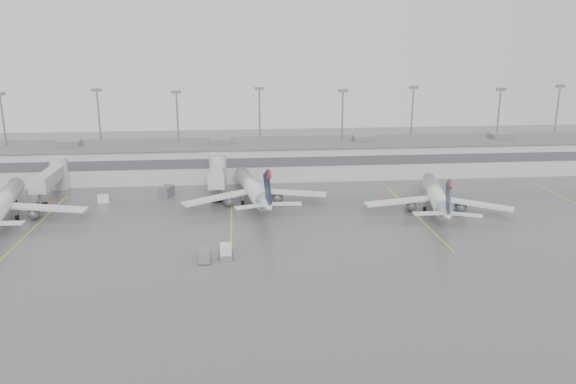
{
  "coord_description": "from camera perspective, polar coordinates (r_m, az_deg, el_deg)",
  "views": [
    {
      "loc": [
        -16.54,
        -75.79,
        32.66
      ],
      "look_at": [
        -6.9,
        24.0,
        5.0
      ],
      "focal_mm": 35.0,
      "sensor_mm": 36.0,
      "label": 1
    }
  ],
  "objects": [
    {
      "name": "jet_far_left",
      "position": [
        114.75,
        -27.08,
        -1.07
      ],
      "size": [
        29.96,
        33.86,
        11.02
      ],
      "rotation": [
        0.0,
        0.0,
        0.17
      ],
      "color": "silver",
      "rests_on": "ground"
    },
    {
      "name": "stand_markings",
      "position": [
        106.29,
        3.71,
        -2.5
      ],
      "size": [
        105.25,
        40.0,
        0.01
      ],
      "color": "yellow",
      "rests_on": "ground"
    },
    {
      "name": "light_masts",
      "position": [
        142.02,
        1.24,
        7.07
      ],
      "size": [
        142.4,
        8.0,
        20.6
      ],
      "color": "gray",
      "rests_on": "ground"
    },
    {
      "name": "terminal",
      "position": [
        137.77,
        1.5,
        3.48
      ],
      "size": [
        152.0,
        17.0,
        9.45
      ],
      "color": "#B0B0AB",
      "rests_on": "ground"
    },
    {
      "name": "gse_loader",
      "position": [
        122.09,
        -12.24,
        0.08
      ],
      "size": [
        3.29,
        4.03,
        2.17
      ],
      "primitive_type": "cube",
      "rotation": [
        0.0,
        0.0,
        -0.37
      ],
      "color": "slate",
      "rests_on": "ground"
    },
    {
      "name": "gse_uld_b",
      "position": [
        123.03,
        -2.41,
        0.43
      ],
      "size": [
        2.49,
        1.73,
        1.71
      ],
      "primitive_type": "cube",
      "rotation": [
        0.0,
        0.0,
        0.05
      ],
      "color": "silver",
      "rests_on": "ground"
    },
    {
      "name": "jet_bridge_right",
      "position": [
        124.94,
        -7.19,
        1.98
      ],
      "size": [
        4.0,
        17.2,
        7.0
      ],
      "color": "#ADB0B2",
      "rests_on": "ground"
    },
    {
      "name": "jet_bridge_left",
      "position": [
        130.81,
        -22.7,
        1.5
      ],
      "size": [
        4.0,
        17.2,
        7.0
      ],
      "color": "#ADB0B2",
      "rests_on": "ground"
    },
    {
      "name": "jet_mid_left",
      "position": [
        112.94,
        -3.56,
        0.33
      ],
      "size": [
        29.0,
        32.75,
        10.65
      ],
      "rotation": [
        0.0,
        0.0,
        0.16
      ],
      "color": "silver",
      "rests_on": "ground"
    },
    {
      "name": "gse_uld_a",
      "position": [
        121.01,
        -18.27,
        -0.65
      ],
      "size": [
        2.47,
        1.94,
        1.55
      ],
      "primitive_type": "cube",
      "rotation": [
        0.0,
        0.0,
        0.24
      ],
      "color": "silver",
      "rests_on": "ground"
    },
    {
      "name": "cone_b",
      "position": [
        116.54,
        -7.85,
        -0.83
      ],
      "size": [
        0.42,
        0.42,
        0.67
      ],
      "primitive_type": "cone",
      "color": "#F56005",
      "rests_on": "ground"
    },
    {
      "name": "baggage_tug",
      "position": [
        87.03,
        -6.34,
        -6.15
      ],
      "size": [
        2.14,
        3.24,
        2.05
      ],
      "rotation": [
        0.0,
        0.0,
        0.02
      ],
      "color": "silver",
      "rests_on": "ground"
    },
    {
      "name": "jet_mid_right",
      "position": [
        111.76,
        14.86,
        -0.41
      ],
      "size": [
        27.39,
        31.02,
        10.16
      ],
      "rotation": [
        0.0,
        0.0,
        -0.21
      ],
      "color": "silver",
      "rests_on": "ground"
    },
    {
      "name": "cone_a",
      "position": [
        124.83,
        -23.05,
        -0.82
      ],
      "size": [
        0.49,
        0.49,
        0.78
      ],
      "primitive_type": "cone",
      "color": "#F56005",
      "rests_on": "ground"
    },
    {
      "name": "baggage_cart",
      "position": [
        85.96,
        -8.5,
        -6.35
      ],
      "size": [
        1.83,
        3.09,
        1.96
      ],
      "rotation": [
        0.0,
        0.0,
        0.02
      ],
      "color": "slate",
      "rests_on": "ground"
    },
    {
      "name": "cone_c",
      "position": [
        121.88,
        9.42,
        -0.17
      ],
      "size": [
        0.41,
        0.41,
        0.66
      ],
      "primitive_type": "cone",
      "color": "#F56005",
      "rests_on": "ground"
    },
    {
      "name": "ground",
      "position": [
        84.17,
        6.31,
        -7.51
      ],
      "size": [
        260.0,
        260.0,
        0.0
      ],
      "primitive_type": "plane",
      "color": "#565659",
      "rests_on": "ground"
    },
    {
      "name": "gse_uld_c",
      "position": [
        130.27,
        13.99,
        0.78
      ],
      "size": [
        2.29,
        1.68,
        1.51
      ],
      "primitive_type": "cube",
      "rotation": [
        0.0,
        0.0,
        -0.13
      ],
      "color": "silver",
      "rests_on": "ground"
    }
  ]
}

